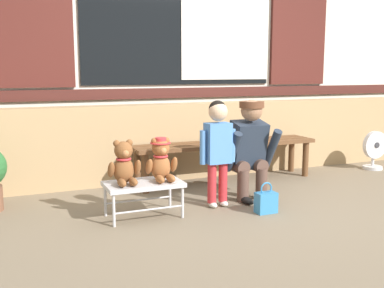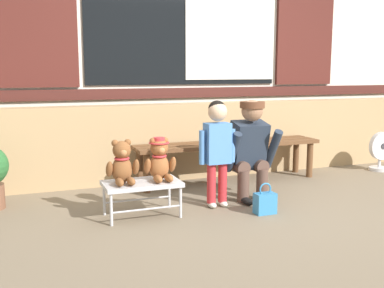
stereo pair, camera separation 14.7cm
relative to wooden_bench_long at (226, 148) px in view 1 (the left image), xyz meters
name	(u,v)px [view 1 (the left image)]	position (x,y,z in m)	size (l,w,h in m)	color
ground_plane	(258,209)	(-0.22, -1.06, -0.37)	(60.00, 60.00, 0.00)	#756651
brick_low_wall	(194,140)	(-0.22, 0.37, 0.05)	(8.22, 0.25, 0.85)	tan
shop_facade	(178,14)	(-0.22, 0.88, 1.52)	(8.39, 0.26, 3.79)	silver
wooden_bench_long	(226,148)	(0.00, 0.00, 0.00)	(2.10, 0.40, 0.44)	brown
small_display_bench	(143,186)	(-1.21, -0.87, -0.11)	(0.64, 0.36, 0.30)	#BCBCC1
teddy_bear_plain	(124,164)	(-1.37, -0.87, 0.09)	(0.28, 0.26, 0.36)	brown
teddy_bear_with_hat	(161,160)	(-1.05, -0.87, 0.10)	(0.28, 0.27, 0.36)	#93562D
child_standing	(218,142)	(-0.51, -0.83, 0.22)	(0.35, 0.18, 0.96)	#B7282D
adult_crouching	(249,149)	(-0.11, -0.70, 0.11)	(0.50, 0.49, 0.95)	brown
handbag_on_ground	(266,202)	(-0.21, -1.17, -0.28)	(0.18, 0.11, 0.27)	teal
floor_fan	(374,150)	(1.98, -0.17, -0.13)	(0.34, 0.24, 0.48)	silver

